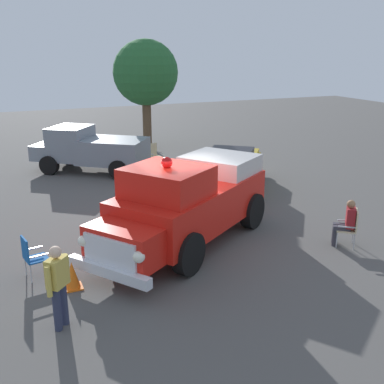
% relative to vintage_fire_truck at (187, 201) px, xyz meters
% --- Properties ---
extents(ground_plane, '(60.00, 60.00, 0.00)m').
position_rel_vintage_fire_truck_xyz_m(ground_plane, '(0.04, 0.31, -1.20)').
color(ground_plane, '#514F4C').
extents(vintage_fire_truck, '(6.13, 5.17, 2.59)m').
position_rel_vintage_fire_truck_xyz_m(vintage_fire_truck, '(0.00, 0.00, 0.00)').
color(vintage_fire_truck, black).
rests_on(vintage_fire_truck, ground).
extents(classic_hot_rod, '(4.11, 4.59, 1.46)m').
position_rel_vintage_fire_truck_xyz_m(classic_hot_rod, '(3.61, 4.34, -0.45)').
color(classic_hot_rod, black).
rests_on(classic_hot_rod, ground).
extents(parked_pickup, '(4.92, 4.32, 1.90)m').
position_rel_vintage_fire_truck_xyz_m(parked_pickup, '(-0.86, 8.65, -0.21)').
color(parked_pickup, black).
rests_on(parked_pickup, ground).
extents(lawn_chair_near_truck, '(0.69, 0.69, 1.02)m').
position_rel_vintage_fire_truck_xyz_m(lawn_chair_near_truck, '(3.93, -1.89, -0.61)').
color(lawn_chair_near_truck, '#B7BABF').
rests_on(lawn_chair_near_truck, ground).
extents(lawn_chair_by_car, '(0.62, 0.61, 1.02)m').
position_rel_vintage_fire_truck_xyz_m(lawn_chair_by_car, '(1.90, 8.47, -0.61)').
color(lawn_chair_by_car, '#B7BABF').
rests_on(lawn_chair_by_car, ground).
extents(lawn_chair_spare, '(0.58, 0.59, 1.02)m').
position_rel_vintage_fire_truck_xyz_m(lawn_chair_spare, '(-4.07, -0.45, -0.61)').
color(lawn_chair_spare, '#B7BABF').
rests_on(lawn_chair_spare, ground).
extents(spectator_seated, '(0.65, 0.62, 1.29)m').
position_rel_vintage_fire_truck_xyz_m(spectator_seated, '(3.83, -1.81, -0.50)').
color(spectator_seated, '#383842').
rests_on(spectator_seated, ground).
extents(spectator_standing, '(0.51, 0.54, 1.68)m').
position_rel_vintage_fire_truck_xyz_m(spectator_standing, '(-3.75, -2.74, -0.23)').
color(spectator_standing, '#2D334C').
rests_on(spectator_standing, ground).
extents(oak_tree_left, '(3.32, 3.32, 5.52)m').
position_rel_vintage_fire_truck_xyz_m(oak_tree_left, '(2.92, 12.53, 2.63)').
color(oak_tree_left, brown).
rests_on(oak_tree_left, ground).
extents(traffic_cone, '(0.40, 0.40, 0.64)m').
position_rel_vintage_fire_truck_xyz_m(traffic_cone, '(-3.30, -1.30, -0.89)').
color(traffic_cone, orange).
rests_on(traffic_cone, ground).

